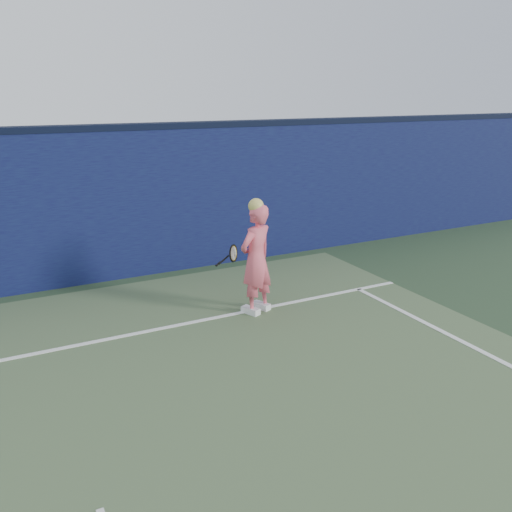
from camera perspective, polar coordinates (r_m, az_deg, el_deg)
backstop_wall at (r=9.32m, az=-23.66°, el=4.00°), size 24.00×0.40×2.50m
wall_cap at (r=9.15m, az=-24.64°, el=11.94°), size 24.00×0.42×0.10m
player at (r=7.75m, az=0.00°, el=-0.29°), size 0.69×0.59×1.69m
racket at (r=8.03m, az=-2.52°, el=0.20°), size 0.47×0.27×0.27m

